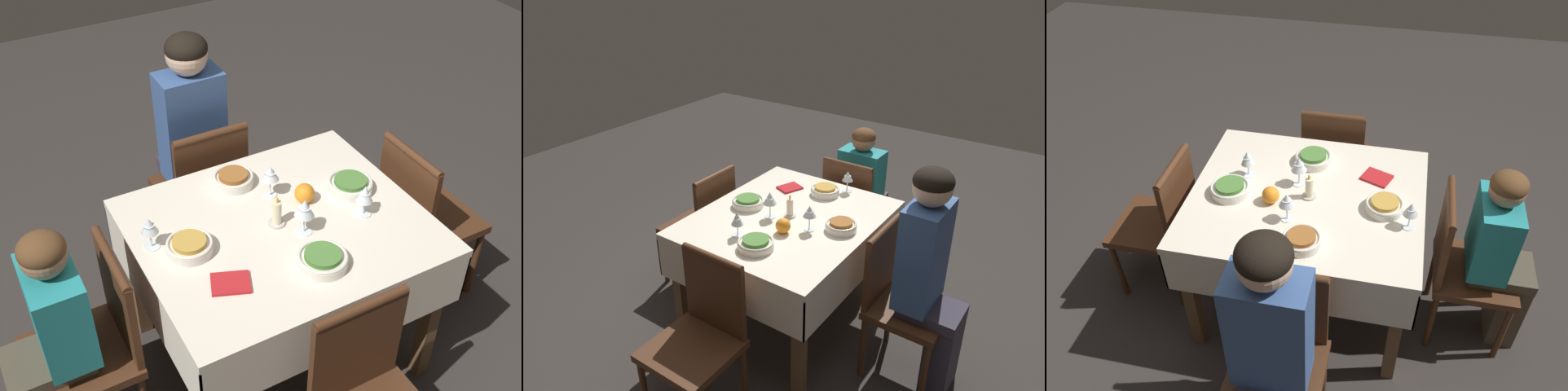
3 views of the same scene
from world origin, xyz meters
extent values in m
plane|color=#332D2B|center=(0.00, 0.00, 0.00)|extent=(8.00, 8.00, 0.00)
cube|color=silver|center=(0.00, 0.00, 0.74)|extent=(1.13, 0.96, 0.04)
cube|color=silver|center=(0.00, 0.48, 0.60)|extent=(1.13, 0.01, 0.23)
cube|color=silver|center=(0.00, -0.48, 0.60)|extent=(1.13, 0.01, 0.23)
cube|color=silver|center=(0.56, 0.00, 0.60)|extent=(0.01, 0.96, 0.23)
cube|color=silver|center=(-0.56, 0.00, 0.60)|extent=(0.01, 0.96, 0.23)
cube|color=brown|center=(0.50, 0.41, 0.36)|extent=(0.06, 0.06, 0.72)
cube|color=brown|center=(-0.50, 0.41, 0.36)|extent=(0.06, 0.06, 0.72)
cube|color=brown|center=(0.50, -0.41, 0.36)|extent=(0.06, 0.06, 0.72)
cube|color=brown|center=(-0.50, -0.41, 0.36)|extent=(0.06, 0.06, 0.72)
cube|color=#472816|center=(0.03, -0.77, 0.42)|extent=(0.40, 0.40, 0.04)
cube|color=#472816|center=(0.03, -0.58, 0.65)|extent=(0.37, 0.03, 0.41)
cylinder|color=#472816|center=(0.03, -0.58, 0.85)|extent=(0.36, 0.04, 0.04)
cylinder|color=#472816|center=(-0.15, -0.94, 0.20)|extent=(0.03, 0.03, 0.40)
cylinder|color=#472816|center=(0.20, -0.94, 0.20)|extent=(0.03, 0.03, 0.40)
cylinder|color=#472816|center=(-0.15, -0.59, 0.20)|extent=(0.03, 0.03, 0.40)
cylinder|color=#472816|center=(0.20, -0.59, 0.20)|extent=(0.03, 0.03, 0.40)
cube|color=#472816|center=(0.85, -0.02, 0.42)|extent=(0.40, 0.40, 0.04)
cube|color=#472816|center=(0.67, -0.02, 0.65)|extent=(0.03, 0.37, 0.41)
cylinder|color=#472816|center=(0.67, -0.02, 0.85)|extent=(0.04, 0.36, 0.04)
cylinder|color=#472816|center=(1.03, -0.20, 0.20)|extent=(0.03, 0.03, 0.40)
cylinder|color=#472816|center=(1.03, 0.15, 0.20)|extent=(0.03, 0.03, 0.40)
cylinder|color=#472816|center=(0.68, -0.20, 0.20)|extent=(0.03, 0.03, 0.40)
cylinder|color=#472816|center=(0.68, 0.15, 0.20)|extent=(0.03, 0.03, 0.40)
cube|color=#472816|center=(-0.85, -0.03, 0.42)|extent=(0.40, 0.40, 0.04)
cube|color=#472816|center=(-0.67, -0.03, 0.65)|extent=(0.03, 0.37, 0.41)
cylinder|color=#472816|center=(-0.67, -0.03, 0.85)|extent=(0.04, 0.36, 0.04)
cylinder|color=#472816|center=(-1.03, 0.14, 0.20)|extent=(0.03, 0.03, 0.40)
cylinder|color=#472816|center=(-0.68, 0.14, 0.20)|extent=(0.03, 0.03, 0.40)
cylinder|color=#472816|center=(-0.68, -0.20, 0.20)|extent=(0.03, 0.03, 0.40)
cube|color=#472816|center=(0.03, 0.77, 0.42)|extent=(0.40, 0.40, 0.04)
cube|color=#472816|center=(0.03, 0.58, 0.65)|extent=(0.37, 0.03, 0.41)
cylinder|color=#472816|center=(0.03, 0.58, 0.85)|extent=(0.36, 0.04, 0.04)
cylinder|color=#472816|center=(0.20, 0.94, 0.20)|extent=(0.03, 0.03, 0.40)
cylinder|color=#472816|center=(-0.14, 0.94, 0.20)|extent=(0.03, 0.03, 0.40)
cylinder|color=#472816|center=(0.20, 0.59, 0.20)|extent=(0.03, 0.03, 0.40)
cylinder|color=#472816|center=(-0.14, 0.59, 0.20)|extent=(0.03, 0.03, 0.40)
cube|color=#383342|center=(0.03, -0.97, 0.22)|extent=(0.22, 0.14, 0.44)
cube|color=#383342|center=(0.03, -0.88, 0.47)|extent=(0.24, 0.31, 0.06)
cube|color=#38568E|center=(0.03, -0.80, 0.78)|extent=(0.30, 0.18, 0.56)
sphere|color=beige|center=(0.03, -0.80, 1.15)|extent=(0.19, 0.19, 0.19)
ellipsoid|color=black|center=(0.03, -0.80, 1.18)|extent=(0.19, 0.19, 0.13)
cube|color=#4C4233|center=(1.05, -0.02, 0.22)|extent=(0.14, 0.22, 0.44)
cube|color=#4C4233|center=(0.97, -0.02, 0.47)|extent=(0.31, 0.24, 0.06)
cube|color=teal|center=(0.88, -0.02, 0.69)|extent=(0.18, 0.30, 0.39)
sphere|color=#9E7051|center=(0.88, -0.02, 0.96)|extent=(0.16, 0.16, 0.16)
ellipsoid|color=brown|center=(0.88, -0.02, 0.99)|extent=(0.16, 0.16, 0.11)
cylinder|color=silver|center=(0.04, -0.32, 0.77)|extent=(0.17, 0.17, 0.04)
torus|color=silver|center=(0.04, -0.32, 0.80)|extent=(0.17, 0.17, 0.01)
cylinder|color=#995B28|center=(0.04, -0.32, 0.80)|extent=(0.12, 0.12, 0.02)
cylinder|color=white|center=(-0.06, -0.18, 0.76)|extent=(0.06, 0.06, 0.00)
cylinder|color=white|center=(-0.06, -0.18, 0.80)|extent=(0.01, 0.01, 0.08)
cone|color=white|center=(-0.06, -0.18, 0.87)|extent=(0.07, 0.07, 0.06)
cylinder|color=white|center=(-0.06, -0.18, 0.86)|extent=(0.04, 0.04, 0.03)
cylinder|color=silver|center=(0.37, -0.03, 0.77)|extent=(0.18, 0.18, 0.04)
torus|color=silver|center=(0.37, -0.03, 0.80)|extent=(0.18, 0.18, 0.01)
cylinder|color=gold|center=(0.37, -0.03, 0.80)|extent=(0.13, 0.13, 0.02)
cylinder|color=white|center=(0.49, -0.12, 0.76)|extent=(0.06, 0.06, 0.00)
cylinder|color=white|center=(0.49, -0.12, 0.79)|extent=(0.01, 0.01, 0.07)
cone|color=white|center=(0.49, -0.12, 0.86)|extent=(0.07, 0.07, 0.06)
cylinder|color=white|center=(0.49, -0.12, 0.85)|extent=(0.04, 0.04, 0.03)
cylinder|color=silver|center=(-0.37, -0.05, 0.77)|extent=(0.19, 0.19, 0.04)
torus|color=silver|center=(-0.37, -0.05, 0.80)|extent=(0.19, 0.19, 0.01)
cylinder|color=#4C7F38|center=(-0.37, -0.05, 0.80)|extent=(0.14, 0.14, 0.02)
cylinder|color=white|center=(-0.32, 0.10, 0.76)|extent=(0.07, 0.07, 0.00)
cylinder|color=white|center=(-0.32, 0.10, 0.79)|extent=(0.01, 0.01, 0.06)
cone|color=white|center=(-0.32, 0.10, 0.86)|extent=(0.07, 0.07, 0.07)
cylinder|color=white|center=(-0.32, 0.10, 0.85)|extent=(0.04, 0.04, 0.03)
cylinder|color=silver|center=(-0.02, 0.27, 0.77)|extent=(0.19, 0.19, 0.04)
torus|color=silver|center=(-0.02, 0.27, 0.80)|extent=(0.19, 0.19, 0.01)
cylinder|color=#4C7F38|center=(-0.02, 0.27, 0.80)|extent=(0.14, 0.14, 0.02)
cylinder|color=white|center=(-0.06, 0.08, 0.76)|extent=(0.07, 0.07, 0.00)
cylinder|color=white|center=(-0.06, 0.08, 0.80)|extent=(0.01, 0.01, 0.08)
cone|color=white|center=(-0.06, 0.08, 0.88)|extent=(0.08, 0.08, 0.07)
cylinder|color=white|center=(-0.06, 0.08, 0.86)|extent=(0.05, 0.05, 0.03)
cylinder|color=beige|center=(0.01, -0.01, 0.76)|extent=(0.07, 0.07, 0.01)
cylinder|color=beige|center=(0.01, -0.01, 0.82)|extent=(0.04, 0.04, 0.10)
ellipsoid|color=#F9C64C|center=(0.01, -0.01, 0.88)|extent=(0.01, 0.01, 0.03)
sphere|color=orange|center=(-0.16, -0.08, 0.80)|extent=(0.08, 0.08, 0.08)
cube|color=red|center=(0.32, 0.20, 0.76)|extent=(0.17, 0.15, 0.01)
camera|label=1|loc=(1.00, 1.69, 2.43)|focal=45.00mm
camera|label=2|loc=(-2.12, -1.44, 2.16)|focal=35.00mm
camera|label=3|loc=(0.38, -1.83, 2.36)|focal=35.00mm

